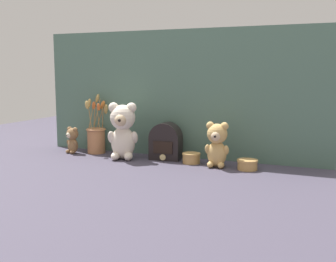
# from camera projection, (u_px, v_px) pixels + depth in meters

# --- Properties ---
(ground_plane) EXTENTS (4.00, 4.00, 0.00)m
(ground_plane) POSITION_uv_depth(u_px,v_px,m) (167.00, 162.00, 2.23)
(ground_plane) COLOR #3D3847
(backdrop_wall) EXTENTS (1.66, 0.02, 0.70)m
(backdrop_wall) POSITION_uv_depth(u_px,v_px,m) (178.00, 94.00, 2.33)
(backdrop_wall) COLOR #4C6B5B
(backdrop_wall) RESTS_ON ground
(teddy_bear_large) EXTENTS (0.17, 0.16, 0.31)m
(teddy_bear_large) POSITION_uv_depth(u_px,v_px,m) (123.00, 130.00, 2.28)
(teddy_bear_large) COLOR beige
(teddy_bear_large) RESTS_ON ground
(teddy_bear_medium) EXTENTS (0.12, 0.12, 0.23)m
(teddy_bear_medium) POSITION_uv_depth(u_px,v_px,m) (217.00, 144.00, 2.10)
(teddy_bear_medium) COLOR tan
(teddy_bear_medium) RESTS_ON ground
(teddy_bear_small) EXTENTS (0.09, 0.08, 0.16)m
(teddy_bear_small) POSITION_uv_depth(u_px,v_px,m) (72.00, 140.00, 2.46)
(teddy_bear_small) COLOR olive
(teddy_bear_small) RESTS_ON ground
(flower_vase) EXTENTS (0.14, 0.15, 0.35)m
(flower_vase) POSITION_uv_depth(u_px,v_px,m) (96.00, 136.00, 2.47)
(flower_vase) COLOR #AD7047
(flower_vase) RESTS_ON ground
(vintage_radio) EXTENTS (0.17, 0.12, 0.20)m
(vintage_radio) POSITION_uv_depth(u_px,v_px,m) (166.00, 142.00, 2.29)
(vintage_radio) COLOR black
(vintage_radio) RESTS_ON ground
(decorative_tin_tall) EXTENTS (0.10, 0.10, 0.05)m
(decorative_tin_tall) POSITION_uv_depth(u_px,v_px,m) (248.00, 164.00, 2.06)
(decorative_tin_tall) COLOR tan
(decorative_tin_tall) RESTS_ON ground
(decorative_tin_short) EXTENTS (0.10, 0.10, 0.05)m
(decorative_tin_short) POSITION_uv_depth(u_px,v_px,m) (191.00, 158.00, 2.20)
(decorative_tin_short) COLOR tan
(decorative_tin_short) RESTS_ON ground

